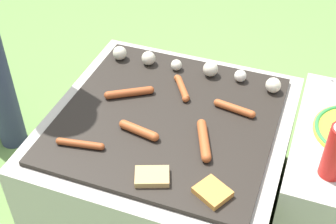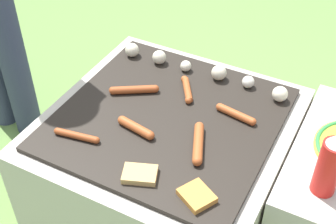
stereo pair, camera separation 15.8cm
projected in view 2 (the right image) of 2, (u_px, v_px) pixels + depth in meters
The scene contains 12 objects.
ground_plane at pixel (168, 200), 1.89m from camera, with size 14.00×14.00×0.00m, color #608442.
grill at pixel (168, 162), 1.74m from camera, with size 0.81×0.81×0.45m.
sausage_back_left at pixel (134, 90), 1.69m from camera, with size 0.16×0.11×0.03m.
sausage_front_left at pixel (198, 143), 1.47m from camera, with size 0.09×0.17×0.03m.
sausage_front_center at pixel (136, 128), 1.53m from camera, with size 0.15×0.05×0.03m.
sausage_front_right at pixel (236, 114), 1.58m from camera, with size 0.15×0.05×0.03m.
sausage_mid_right at pixel (77, 136), 1.51m from camera, with size 0.16×0.05×0.02m.
sausage_back_center at pixel (186, 89), 1.69m from camera, with size 0.09×0.13×0.03m.
bread_slice_right at pixel (197, 196), 1.32m from camera, with size 0.12×0.11×0.02m.
bread_slice_center at pixel (140, 174), 1.38m from camera, with size 0.12×0.10×0.02m.
mushroom_row at pixel (201, 69), 1.76m from camera, with size 0.66×0.07×0.06m.
condiment_bottle at pixel (330, 165), 1.28m from camera, with size 0.07×0.07×0.22m.
Camera 2 is at (0.56, -1.06, 1.50)m, focal length 50.00 mm.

